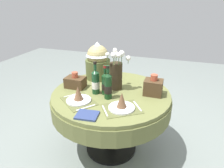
{
  "coord_description": "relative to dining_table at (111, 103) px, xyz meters",
  "views": [
    {
      "loc": [
        0.62,
        -1.83,
        1.69
      ],
      "look_at": [
        0.0,
        0.03,
        0.83
      ],
      "focal_mm": 32.35,
      "sensor_mm": 36.0,
      "label": 1
    }
  ],
  "objects": [
    {
      "name": "wine_bottle_centre",
      "position": [
        0.02,
        -0.14,
        0.27
      ],
      "size": [
        0.08,
        0.08,
        0.34
      ],
      "color": "#143819",
      "rests_on": "dining_table"
    },
    {
      "name": "wine_bottle_left",
      "position": [
        -0.04,
        -0.06,
        0.25
      ],
      "size": [
        0.07,
        0.07,
        0.31
      ],
      "color": "#143819",
      "rests_on": "dining_table"
    },
    {
      "name": "dining_table",
      "position": [
        0.0,
        0.0,
        0.0
      ],
      "size": [
        1.27,
        1.27,
        0.75
      ],
      "color": "olive",
      "rests_on": "ground"
    },
    {
      "name": "place_setting_left",
      "position": [
        -0.23,
        -0.29,
        0.18
      ],
      "size": [
        0.43,
        0.41,
        0.16
      ],
      "color": "brown",
      "rests_on": "dining_table"
    },
    {
      "name": "flower_vase",
      "position": [
        0.03,
        0.1,
        0.32
      ],
      "size": [
        0.24,
        0.21,
        0.46
      ],
      "color": "#332819",
      "rests_on": "dining_table"
    },
    {
      "name": "woven_basket_side_left",
      "position": [
        -0.42,
        -0.01,
        0.2
      ],
      "size": [
        0.21,
        0.15,
        0.18
      ],
      "color": "#47331E",
      "rests_on": "dining_table"
    },
    {
      "name": "wine_bottle_rear",
      "position": [
        -0.14,
        -0.07,
        0.26
      ],
      "size": [
        0.08,
        0.08,
        0.34
      ],
      "color": "#194223",
      "rests_on": "dining_table"
    },
    {
      "name": "woven_basket_side_right",
      "position": [
        0.43,
        0.09,
        0.22
      ],
      "size": [
        0.18,
        0.16,
        0.22
      ],
      "color": "#47331E",
      "rests_on": "dining_table"
    },
    {
      "name": "book_on_table",
      "position": [
        -0.04,
        -0.51,
        0.14
      ],
      "size": [
        0.2,
        0.17,
        0.02
      ],
      "primitive_type": "cube",
      "rotation": [
        0.0,
        0.0,
        0.11
      ],
      "color": "navy",
      "rests_on": "dining_table"
    },
    {
      "name": "place_setting_right",
      "position": [
        0.2,
        -0.3,
        0.18
      ],
      "size": [
        0.43,
        0.41,
        0.16
      ],
      "color": "brown",
      "rests_on": "dining_table"
    },
    {
      "name": "gift_tub_back_left",
      "position": [
        -0.28,
        0.34,
        0.37
      ],
      "size": [
        0.3,
        0.3,
        0.45
      ],
      "color": "#566033",
      "rests_on": "dining_table"
    },
    {
      "name": "ground",
      "position": [
        0.0,
        0.0,
        -0.62
      ],
      "size": [
        8.0,
        8.0,
        0.0
      ],
      "primitive_type": "plane",
      "color": "gray"
    }
  ]
}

